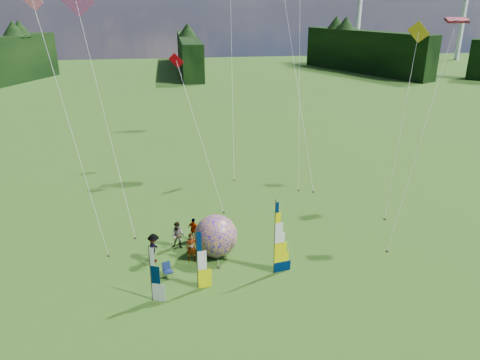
{
  "coord_description": "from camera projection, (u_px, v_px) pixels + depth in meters",
  "views": [
    {
      "loc": [
        -4.7,
        -20.56,
        15.21
      ],
      "look_at": [
        -1.0,
        4.0,
        5.5
      ],
      "focal_mm": 35.0,
      "sensor_mm": 36.0,
      "label": 1
    }
  ],
  "objects": [
    {
      "name": "spectator_d",
      "position": [
        194.0,
        229.0,
        31.18
      ],
      "size": [
        0.96,
        0.88,
        1.59
      ],
      "primitive_type": "imported",
      "rotation": [
        0.0,
        0.0,
        2.46
      ],
      "color": "#66594C",
      "rests_on": "ground"
    },
    {
      "name": "spectator_c",
      "position": [
        154.0,
        248.0,
        28.5
      ],
      "size": [
        0.66,
        1.29,
        1.9
      ],
      "primitive_type": "imported",
      "rotation": [
        0.0,
        0.0,
        1.39
      ],
      "color": "#66594C",
      "rests_on": "ground"
    },
    {
      "name": "spectator_a",
      "position": [
        192.0,
        248.0,
        28.58
      ],
      "size": [
        0.7,
        0.46,
        1.9
      ],
      "primitive_type": "imported",
      "rotation": [
        0.0,
        0.0,
        -0.01
      ],
      "color": "#66594C",
      "rests_on": "ground"
    },
    {
      "name": "treeline_ring",
      "position": [
        271.0,
        235.0,
        23.67
      ],
      "size": [
        210.0,
        210.0,
        8.0
      ],
      "primitive_type": null,
      "color": "black",
      "rests_on": "ground"
    },
    {
      "name": "small_kite_green",
      "position": [
        232.0,
        52.0,
        43.14
      ],
      "size": [
        5.65,
        14.04,
        20.98
      ],
      "primitive_type": null,
      "rotation": [
        0.0,
        0.0,
        -0.16
      ],
      "color": "green",
      "rests_on": "ground"
    },
    {
      "name": "kite_rainbow_delta",
      "position": [
        103.0,
        100.0,
        32.03
      ],
      "size": [
        10.35,
        13.99,
        17.3
      ],
      "primitive_type": null,
      "rotation": [
        0.0,
        0.0,
        0.22
      ],
      "color": "red",
      "rests_on": "ground"
    },
    {
      "name": "camp_chair",
      "position": [
        168.0,
        271.0,
        27.06
      ],
      "size": [
        0.7,
        0.7,
        0.93
      ],
      "primitive_type": null,
      "rotation": [
        0.0,
        0.0,
        0.39
      ],
      "color": "#101F45",
      "rests_on": "ground"
    },
    {
      "name": "small_kite_pink",
      "position": [
        70.0,
        124.0,
        28.5
      ],
      "size": [
        5.74,
        7.01,
        16.05
      ],
      "primitive_type": null,
      "rotation": [
        0.0,
        0.0,
        0.04
      ],
      "color": "#E95E86",
      "rests_on": "ground"
    },
    {
      "name": "spectator_b",
      "position": [
        178.0,
        235.0,
        30.13
      ],
      "size": [
        0.97,
        0.65,
        1.83
      ],
      "primitive_type": "imported",
      "rotation": [
        0.0,
        0.0,
        -0.27
      ],
      "color": "#66594C",
      "rests_on": "ground"
    },
    {
      "name": "bol_inflatable",
      "position": [
        216.0,
        236.0,
        29.15
      ],
      "size": [
        3.45,
        3.45,
        2.69
      ],
      "primitive_type": "sphere",
      "rotation": [
        0.0,
        0.0,
        -0.35
      ],
      "color": "#0D00A4",
      "rests_on": "ground"
    },
    {
      "name": "small_kite_red",
      "position": [
        198.0,
        125.0,
        37.68
      ],
      "size": [
        8.85,
        13.07,
        11.27
      ],
      "primitive_type": null,
      "rotation": [
        0.0,
        0.0,
        -0.34
      ],
      "color": "#ED000D",
      "rests_on": "ground"
    },
    {
      "name": "small_kite_orange",
      "position": [
        300.0,
        76.0,
        39.85
      ],
      "size": [
        7.14,
        11.47,
        18.01
      ],
      "primitive_type": null,
      "rotation": [
        0.0,
        0.0,
        0.27
      ],
      "color": "#FFA700",
      "rests_on": "ground"
    },
    {
      "name": "side_banner_far",
      "position": [
        151.0,
        274.0,
        24.61
      ],
      "size": [
        0.92,
        0.46,
        3.23
      ],
      "primitive_type": null,
      "rotation": [
        0.0,
        0.0,
        -0.39
      ],
      "color": "white",
      "rests_on": "ground"
    },
    {
      "name": "ground",
      "position": [
        269.0,
        301.0,
        25.13
      ],
      "size": [
        220.0,
        220.0,
        0.0
      ],
      "primitive_type": "plane",
      "color": "#2F4E0F",
      "rests_on": "ground"
    },
    {
      "name": "side_banner_left",
      "position": [
        197.0,
        261.0,
        25.53
      ],
      "size": [
        1.0,
        0.22,
        3.56
      ],
      "primitive_type": null,
      "rotation": [
        0.0,
        0.0,
        0.13
      ],
      "color": "#E4DF00",
      "rests_on": "ground"
    },
    {
      "name": "feather_banner_main",
      "position": [
        275.0,
        239.0,
        26.85
      ],
      "size": [
        1.24,
        0.34,
        4.57
      ],
      "primitive_type": null,
      "rotation": [
        0.0,
        0.0,
        0.2
      ],
      "color": "#00163F",
      "rests_on": "ground"
    },
    {
      "name": "kite_parafoil",
      "position": [
        424.0,
        124.0,
        29.96
      ],
      "size": [
        10.31,
        10.04,
        15.29
      ],
      "primitive_type": null,
      "rotation": [
        0.0,
        0.0,
        -0.26
      ],
      "color": "red",
      "rests_on": "ground"
    },
    {
      "name": "kite_whale",
      "position": [
        294.0,
        53.0,
        40.5
      ],
      "size": [
        7.23,
        15.33,
        21.4
      ],
      "primitive_type": null,
      "rotation": [
        0.0,
        0.0,
        0.21
      ],
      "color": "black",
      "rests_on": "ground"
    },
    {
      "name": "small_kite_yellow",
      "position": [
        403.0,
        115.0,
        34.79
      ],
      "size": [
        9.39,
        10.62,
        14.16
      ],
      "primitive_type": null,
      "rotation": [
        0.0,
        0.0,
        -0.34
      ],
      "color": "gold",
      "rests_on": "ground"
    }
  ]
}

